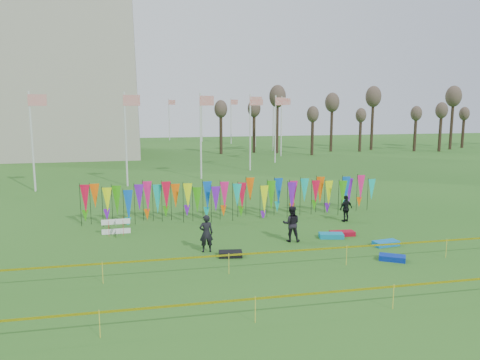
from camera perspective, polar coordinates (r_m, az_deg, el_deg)
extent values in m
plane|color=#255818|center=(21.78, 3.35, -9.51)|extent=(160.00, 160.00, 0.00)
cylinder|color=silver|center=(70.68, 4.07, 6.81)|extent=(0.16, 0.16, 8.00)
plane|color=red|center=(70.79, 4.58, 9.48)|extent=(1.40, 0.00, 1.40)
cylinder|color=silver|center=(77.43, 1.90, 7.04)|extent=(0.16, 0.16, 8.00)
plane|color=red|center=(77.52, 2.35, 9.48)|extent=(1.40, 0.00, 1.40)
cylinder|color=silver|center=(83.43, -1.10, 7.20)|extent=(0.16, 0.16, 8.00)
plane|color=red|center=(83.49, -0.70, 9.47)|extent=(1.40, 0.00, 1.40)
cylinder|color=silver|center=(88.45, -4.67, 7.29)|extent=(0.16, 0.16, 8.00)
plane|color=red|center=(88.48, -4.31, 9.43)|extent=(1.40, 0.00, 1.40)
cylinder|color=silver|center=(92.33, -8.63, 7.30)|extent=(0.16, 0.16, 8.00)
plane|color=red|center=(92.32, -8.30, 9.36)|extent=(1.40, 0.00, 1.40)
cylinder|color=silver|center=(94.97, -12.83, 7.23)|extent=(0.16, 0.16, 8.00)
plane|color=red|center=(94.92, -12.54, 9.23)|extent=(1.40, 0.00, 1.40)
cylinder|color=silver|center=(96.30, -17.17, 7.07)|extent=(0.16, 0.16, 8.00)
plane|color=red|center=(96.20, -16.91, 9.05)|extent=(1.40, 0.00, 1.40)
cylinder|color=silver|center=(96.26, -21.55, 6.84)|extent=(0.16, 0.16, 8.00)
plane|color=red|center=(96.12, -21.31, 8.82)|extent=(1.40, 0.00, 1.40)
cylinder|color=silver|center=(94.88, -25.87, 6.53)|extent=(0.16, 0.16, 8.00)
plane|color=red|center=(94.69, -25.66, 8.55)|extent=(1.40, 0.00, 1.40)
cylinder|color=silver|center=(40.88, -24.02, 4.25)|extent=(0.16, 0.16, 8.00)
plane|color=red|center=(40.65, -23.49, 8.93)|extent=(1.40, 0.00, 1.40)
cylinder|color=silver|center=(40.96, -13.75, 4.80)|extent=(0.16, 0.16, 8.00)
plane|color=red|center=(40.83, -13.08, 9.44)|extent=(1.40, 0.00, 1.40)
cylinder|color=silver|center=(44.07, -4.80, 5.33)|extent=(0.16, 0.16, 8.00)
plane|color=red|center=(44.05, -4.08, 9.63)|extent=(1.40, 0.00, 1.40)
cylinder|color=silver|center=(49.48, 1.25, 5.78)|extent=(0.16, 0.16, 8.00)
plane|color=red|center=(49.53, 1.95, 9.60)|extent=(1.40, 0.00, 1.40)
cylinder|color=silver|center=(56.21, 4.33, 6.18)|extent=(0.16, 0.16, 8.00)
plane|color=red|center=(56.30, 4.97, 9.53)|extent=(1.40, 0.00, 1.40)
cylinder|color=silver|center=(63.47, 5.06, 6.52)|extent=(0.16, 0.16, 8.00)
plane|color=red|center=(63.58, 5.62, 9.49)|extent=(1.40, 0.00, 1.40)
cylinder|color=black|center=(28.52, -18.79, -3.10)|extent=(0.03, 0.03, 2.28)
cone|color=red|center=(28.44, -18.25, -2.57)|extent=(0.64, 0.64, 1.60)
cylinder|color=black|center=(28.46, -17.62, -3.06)|extent=(0.03, 0.03, 2.28)
cone|color=#FF5E08|center=(28.38, -17.09, -2.53)|extent=(0.64, 0.64, 1.60)
cylinder|color=black|center=(28.41, -16.46, -3.03)|extent=(0.03, 0.03, 2.28)
cone|color=#E9FF0D|center=(28.33, -15.92, -2.50)|extent=(0.64, 0.64, 1.60)
cylinder|color=black|center=(28.36, -15.29, -3.00)|extent=(0.03, 0.03, 2.28)
cone|color=#34A312|center=(28.29, -14.74, -2.46)|extent=(0.64, 0.64, 1.60)
cylinder|color=black|center=(28.33, -14.12, -2.96)|extent=(0.03, 0.03, 2.28)
cone|color=blue|center=(28.27, -13.57, -2.42)|extent=(0.64, 0.64, 1.60)
cylinder|color=black|center=(28.32, -12.94, -2.92)|extent=(0.03, 0.03, 2.28)
cone|color=#6D15BB|center=(28.26, -12.39, -2.39)|extent=(0.64, 0.64, 1.60)
cylinder|color=black|center=(28.31, -11.76, -2.88)|extent=(0.03, 0.03, 2.28)
cone|color=#E81972|center=(28.26, -11.21, -2.35)|extent=(0.64, 0.64, 1.60)
cylinder|color=black|center=(28.31, -10.59, -2.84)|extent=(0.03, 0.03, 2.28)
cone|color=#0CB6A4|center=(28.27, -10.04, -2.31)|extent=(0.64, 0.64, 1.60)
cylinder|color=black|center=(28.33, -9.41, -2.80)|extent=(0.03, 0.03, 2.28)
cone|color=red|center=(28.29, -8.86, -2.26)|extent=(0.64, 0.64, 1.60)
cylinder|color=black|center=(28.36, -8.24, -2.76)|extent=(0.03, 0.03, 2.28)
cone|color=#FF5E08|center=(28.33, -7.69, -2.22)|extent=(0.64, 0.64, 1.60)
cylinder|color=black|center=(28.40, -7.07, -2.72)|extent=(0.03, 0.03, 2.28)
cone|color=#E9FF0D|center=(28.37, -6.52, -2.18)|extent=(0.64, 0.64, 1.60)
cylinder|color=black|center=(28.46, -5.91, -2.67)|extent=(0.03, 0.03, 2.28)
cone|color=#34A312|center=(28.43, -5.35, -2.14)|extent=(0.64, 0.64, 1.60)
cylinder|color=black|center=(28.52, -4.74, -2.63)|extent=(0.03, 0.03, 2.28)
cone|color=blue|center=(28.50, -4.19, -2.09)|extent=(0.64, 0.64, 1.60)
cylinder|color=black|center=(28.60, -3.59, -2.58)|extent=(0.03, 0.03, 2.28)
cone|color=#6D15BB|center=(28.59, -3.04, -2.05)|extent=(0.64, 0.64, 1.60)
cylinder|color=black|center=(28.69, -2.44, -2.54)|extent=(0.03, 0.03, 2.28)
cone|color=#E81972|center=(28.68, -1.89, -2.00)|extent=(0.64, 0.64, 1.60)
cylinder|color=black|center=(28.78, -1.30, -2.49)|extent=(0.03, 0.03, 2.28)
cone|color=#0CB6A4|center=(28.78, -0.75, -1.95)|extent=(0.64, 0.64, 1.60)
cylinder|color=black|center=(28.90, -0.17, -2.44)|extent=(0.03, 0.03, 2.28)
cone|color=red|center=(28.90, 0.38, -1.91)|extent=(0.64, 0.64, 1.60)
cylinder|color=black|center=(29.02, 0.96, -2.39)|extent=(0.03, 0.03, 2.28)
cone|color=#FF5E08|center=(29.03, 1.50, -1.86)|extent=(0.64, 0.64, 1.60)
cylinder|color=black|center=(29.15, 2.07, -2.34)|extent=(0.03, 0.03, 2.28)
cone|color=#E9FF0D|center=(29.17, 2.61, -1.81)|extent=(0.64, 0.64, 1.60)
cylinder|color=black|center=(29.29, 3.17, -2.29)|extent=(0.03, 0.03, 2.28)
cone|color=#34A312|center=(29.32, 3.70, -1.77)|extent=(0.64, 0.64, 1.60)
cylinder|color=black|center=(29.45, 4.26, -2.24)|extent=(0.03, 0.03, 2.28)
cone|color=blue|center=(29.48, 4.79, -1.72)|extent=(0.64, 0.64, 1.60)
cylinder|color=black|center=(29.61, 5.34, -2.19)|extent=(0.03, 0.03, 2.28)
cone|color=#6D15BB|center=(29.65, 5.87, -1.67)|extent=(0.64, 0.64, 1.60)
cylinder|color=black|center=(29.79, 6.41, -2.14)|extent=(0.03, 0.03, 2.28)
cone|color=#E81972|center=(29.83, 6.93, -1.63)|extent=(0.64, 0.64, 1.60)
cylinder|color=black|center=(29.98, 7.46, -2.09)|extent=(0.03, 0.03, 2.28)
cone|color=#0CB6A4|center=(30.02, 7.98, -1.58)|extent=(0.64, 0.64, 1.60)
cylinder|color=black|center=(30.17, 8.51, -2.04)|extent=(0.03, 0.03, 2.28)
cone|color=red|center=(30.22, 9.01, -1.53)|extent=(0.64, 0.64, 1.60)
cylinder|color=black|center=(30.38, 9.53, -1.99)|extent=(0.03, 0.03, 2.28)
cone|color=#FF5E08|center=(30.43, 10.04, -1.48)|extent=(0.64, 0.64, 1.60)
cylinder|color=black|center=(30.59, 10.54, -1.94)|extent=(0.03, 0.03, 2.28)
cone|color=#E9FF0D|center=(30.65, 11.04, -1.44)|extent=(0.64, 0.64, 1.60)
cylinder|color=black|center=(30.82, 11.54, -1.89)|extent=(0.03, 0.03, 2.28)
cone|color=#34A312|center=(30.88, 12.04, -1.39)|extent=(0.64, 0.64, 1.60)
cylinder|color=black|center=(31.05, 12.53, -1.84)|extent=(0.03, 0.03, 2.28)
cone|color=blue|center=(31.12, 13.01, -1.34)|extent=(0.64, 0.64, 1.60)
cylinder|color=black|center=(31.29, 13.50, -1.79)|extent=(0.03, 0.03, 2.28)
cone|color=#6D15BB|center=(31.37, 13.98, -1.30)|extent=(0.64, 0.64, 1.60)
cylinder|color=black|center=(31.55, 14.45, -1.74)|extent=(0.03, 0.03, 2.28)
cone|color=#E81972|center=(31.62, 14.92, -1.25)|extent=(0.64, 0.64, 1.60)
cylinder|color=black|center=(31.81, 15.39, -1.69)|extent=(0.03, 0.03, 2.28)
cone|color=#0CB6A4|center=(31.89, 15.85, -1.21)|extent=(0.64, 0.64, 1.60)
cube|color=#E7E104|center=(20.06, 4.59, -8.73)|extent=(26.00, 0.01, 0.08)
cylinder|color=yellow|center=(19.47, -15.96, -10.78)|extent=(0.02, 0.02, 0.90)
cylinder|color=yellow|center=(19.73, -1.09, -10.15)|extent=(0.02, 0.02, 0.90)
cylinder|color=yellow|center=(21.19, 12.48, -8.98)|extent=(0.02, 0.02, 0.90)
cylinder|color=yellow|center=(23.64, 23.68, -7.63)|extent=(0.02, 0.02, 0.90)
cube|color=#E7E104|center=(16.08, 9.26, -13.48)|extent=(26.00, 0.01, 0.08)
cylinder|color=yellow|center=(15.34, -17.11, -16.46)|extent=(0.02, 0.02, 0.90)
cylinder|color=yellow|center=(15.67, 2.13, -15.48)|extent=(0.02, 0.02, 0.90)
cylinder|color=yellow|center=(17.48, 18.70, -13.28)|extent=(0.02, 0.02, 0.90)
cylinder|color=#3B291D|center=(65.01, -1.78, 5.91)|extent=(0.44, 0.44, 6.40)
ellipsoid|color=brown|center=(64.90, -1.80, 8.87)|extent=(1.92, 1.92, 2.56)
cylinder|color=#3B291D|center=(65.84, 1.67, 5.95)|extent=(0.44, 0.44, 6.40)
ellipsoid|color=brown|center=(65.73, 1.68, 8.88)|extent=(1.92, 1.92, 2.56)
cylinder|color=#3B291D|center=(66.89, 5.02, 5.97)|extent=(0.44, 0.44, 6.40)
ellipsoid|color=brown|center=(66.78, 5.06, 8.85)|extent=(1.92, 1.92, 2.56)
cylinder|color=#3B291D|center=(68.17, 8.25, 5.97)|extent=(0.44, 0.44, 6.40)
ellipsoid|color=brown|center=(68.06, 8.32, 8.80)|extent=(1.92, 1.92, 2.56)
cylinder|color=#3B291D|center=(69.65, 11.36, 5.96)|extent=(0.44, 0.44, 6.40)
ellipsoid|color=brown|center=(69.54, 11.45, 8.72)|extent=(1.92, 1.92, 2.56)
cylinder|color=#3B291D|center=(71.32, 14.33, 5.92)|extent=(0.44, 0.44, 6.40)
ellipsoid|color=brown|center=(71.22, 14.44, 8.62)|extent=(1.92, 1.92, 2.56)
cylinder|color=#3B291D|center=(73.17, 17.15, 5.88)|extent=(0.44, 0.44, 6.40)
ellipsoid|color=brown|center=(73.08, 17.28, 8.51)|extent=(1.92, 1.92, 2.56)
cylinder|color=#3B291D|center=(75.20, 19.83, 5.82)|extent=(0.44, 0.44, 6.40)
ellipsoid|color=brown|center=(75.10, 19.97, 8.38)|extent=(1.92, 1.92, 2.56)
cylinder|color=#3B291D|center=(77.37, 22.37, 5.76)|extent=(0.44, 0.44, 6.40)
ellipsoid|color=brown|center=(77.28, 22.52, 8.24)|extent=(1.92, 1.92, 2.56)
cylinder|color=#3B291D|center=(79.69, 24.76, 5.69)|extent=(0.44, 0.44, 6.40)
ellipsoid|color=brown|center=(79.60, 24.92, 8.10)|extent=(1.92, 1.92, 2.56)
cylinder|color=#3B291D|center=(82.14, 27.01, 5.61)|extent=(0.44, 0.44, 6.40)
ellipsoid|color=brown|center=(82.05, 27.18, 7.95)|extent=(1.92, 1.92, 2.56)
cylinder|color=red|center=(26.01, -15.75, -5.73)|extent=(0.02, 0.02, 0.86)
cylinder|color=red|center=(25.97, -14.09, -5.69)|extent=(0.02, 0.02, 0.86)
cylinder|color=red|center=(26.74, -15.65, -5.32)|extent=(0.02, 0.02, 0.86)
cylinder|color=red|center=(26.70, -14.04, -5.28)|extent=(0.02, 0.02, 0.86)
imported|color=black|center=(22.45, -4.14, -6.51)|extent=(0.67, 0.50, 1.82)
imported|color=black|center=(24.22, 6.29, -5.32)|extent=(1.02, 0.77, 1.86)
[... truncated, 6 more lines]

